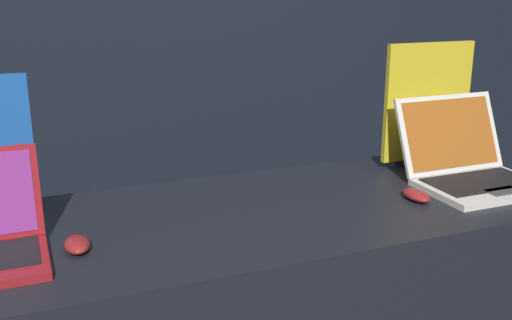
{
  "coord_description": "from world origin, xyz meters",
  "views": [
    {
      "loc": [
        -0.6,
        -1.13,
        1.61
      ],
      "look_at": [
        -0.0,
        0.35,
        1.13
      ],
      "focal_mm": 42.0,
      "sensor_mm": 36.0,
      "label": 1
    }
  ],
  "objects_px": {
    "laptop_back": "(470,165)",
    "mouse_back": "(416,195)",
    "promo_stand_back": "(427,107)",
    "mouse_front": "(77,244)"
  },
  "relations": [
    {
      "from": "mouse_front",
      "to": "mouse_back",
      "type": "xyz_separation_m",
      "value": [
        0.98,
        -0.02,
        -0.0
      ]
    },
    {
      "from": "mouse_front",
      "to": "laptop_back",
      "type": "height_order",
      "value": "laptop_back"
    },
    {
      "from": "laptop_back",
      "to": "mouse_back",
      "type": "height_order",
      "value": "laptop_back"
    },
    {
      "from": "laptop_back",
      "to": "promo_stand_back",
      "type": "bearing_deg",
      "value": 90.0
    },
    {
      "from": "promo_stand_back",
      "to": "mouse_front",
      "type": "bearing_deg",
      "value": -166.83
    },
    {
      "from": "mouse_front",
      "to": "mouse_back",
      "type": "relative_size",
      "value": 0.94
    },
    {
      "from": "laptop_back",
      "to": "mouse_back",
      "type": "xyz_separation_m",
      "value": [
        -0.25,
        -0.07,
        -0.05
      ]
    },
    {
      "from": "mouse_front",
      "to": "promo_stand_back",
      "type": "distance_m",
      "value": 1.28
    },
    {
      "from": "mouse_back",
      "to": "promo_stand_back",
      "type": "bearing_deg",
      "value": 50.12
    },
    {
      "from": "laptop_back",
      "to": "mouse_back",
      "type": "bearing_deg",
      "value": -165.48
    }
  ]
}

